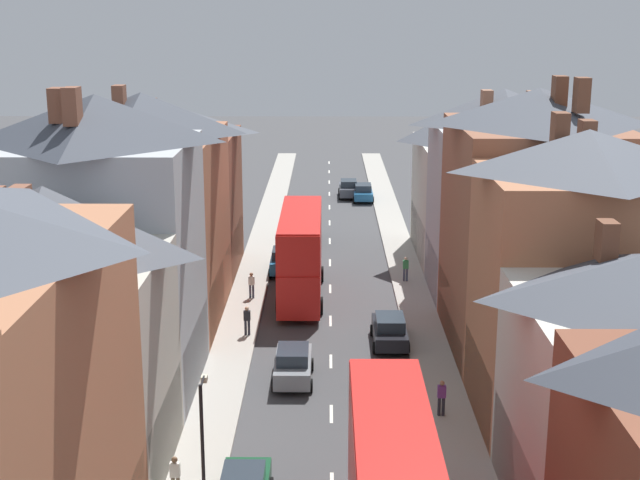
{
  "coord_description": "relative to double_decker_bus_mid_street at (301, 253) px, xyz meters",
  "views": [
    {
      "loc": [
        -0.2,
        -17.75,
        17.13
      ],
      "look_at": [
        -0.68,
        40.51,
        2.03
      ],
      "focal_mm": 50.0,
      "sensor_mm": 36.0,
      "label": 1
    }
  ],
  "objects": [
    {
      "name": "car_far_grey",
      "position": [
        0.01,
        -12.74,
        -1.96
      ],
      "size": [
        1.9,
        4.05,
        1.71
      ],
      "color": "gray",
      "rests_on": "ground"
    },
    {
      "name": "pedestrian_far_left",
      "position": [
        -2.97,
        -0.61,
        -1.78
      ],
      "size": [
        0.36,
        0.22,
        1.61
      ],
      "color": "#3D4256",
      "rests_on": "pavement_left"
    },
    {
      "name": "pedestrian_far_right",
      "position": [
        6.67,
        3.0,
        -1.78
      ],
      "size": [
        0.36,
        0.22,
        1.61
      ],
      "color": "#3D4256",
      "rests_on": "pavement_right"
    },
    {
      "name": "car_parked_left_b",
      "position": [
        3.61,
        30.13,
        -1.97
      ],
      "size": [
        1.9,
        3.99,
        1.68
      ],
      "color": "#4C515B",
      "rests_on": "ground"
    },
    {
      "name": "street_lamp",
      "position": [
        -2.44,
        -25.55,
        0.43
      ],
      "size": [
        0.2,
        1.12,
        5.5
      ],
      "color": "black",
      "rests_on": "ground"
    },
    {
      "name": "terrace_row_left",
      "position": [
        -8.38,
        -19.02,
        3.52
      ],
      "size": [
        8.0,
        56.29,
        14.13
      ],
      "color": "#B2704C",
      "rests_on": "ground"
    },
    {
      "name": "car_near_blue",
      "position": [
        4.91,
        28.56,
        -2.02
      ],
      "size": [
        1.9,
        4.01,
        1.58
      ],
      "color": "#236093",
      "rests_on": "ground"
    },
    {
      "name": "centre_line_dashes",
      "position": [
        1.81,
        1.7,
        -2.81
      ],
      "size": [
        0.14,
        97.8,
        0.01
      ],
      "color": "silver",
      "rests_on": "ground"
    },
    {
      "name": "pedestrian_mid_right",
      "position": [
        -2.68,
        -6.95,
        -1.78
      ],
      "size": [
        0.36,
        0.22,
        1.61
      ],
      "color": "#23232D",
      "rests_on": "pavement_left"
    },
    {
      "name": "terrace_row_right",
      "position": [
        11.99,
        -16.33,
        3.17
      ],
      "size": [
        8.0,
        61.94,
        14.13
      ],
      "color": "silver",
      "rests_on": "ground"
    },
    {
      "name": "pedestrian_mid_left",
      "position": [
        6.55,
        -16.68,
        -1.78
      ],
      "size": [
        0.36,
        0.22,
        1.61
      ],
      "color": "#23232D",
      "rests_on": "pavement_right"
    },
    {
      "name": "pavement_right",
      "position": [
        6.91,
        3.7,
        -2.75
      ],
      "size": [
        2.2,
        104.0,
        0.14
      ],
      "primitive_type": "cube",
      "color": "#A8A399",
      "rests_on": "ground"
    },
    {
      "name": "double_decker_bus_mid_street",
      "position": [
        0.0,
        0.0,
        0.0
      ],
      "size": [
        2.74,
        10.8,
        5.3
      ],
      "color": "red",
      "rests_on": "ground"
    },
    {
      "name": "car_mid_black",
      "position": [
        0.01,
        13.78,
        -1.97
      ],
      "size": [
        1.9,
        4.49,
        1.68
      ],
      "color": "black",
      "rests_on": "ground"
    },
    {
      "name": "car_parked_right_a",
      "position": [
        -1.29,
        5.22,
        -1.96
      ],
      "size": [
        1.9,
        3.81,
        1.7
      ],
      "color": "#236093",
      "rests_on": "ground"
    },
    {
      "name": "pavement_left",
      "position": [
        -3.29,
        3.7,
        -2.75
      ],
      "size": [
        2.2,
        104.0,
        0.14
      ],
      "primitive_type": "cube",
      "color": "#A8A399",
      "rests_on": "ground"
    },
    {
      "name": "pedestrian_near_right",
      "position": [
        -3.8,
        -23.46,
        -1.78
      ],
      "size": [
        0.36,
        0.22,
        1.61
      ],
      "color": "brown",
      "rests_on": "pavement_left"
    },
    {
      "name": "car_near_silver",
      "position": [
        4.91,
        -7.97,
        -2.0
      ],
      "size": [
        1.9,
        4.17,
        1.62
      ],
      "color": "black",
      "rests_on": "ground"
    }
  ]
}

